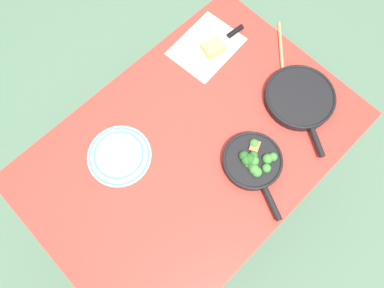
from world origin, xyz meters
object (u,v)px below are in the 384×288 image
cheese_block (213,48)px  dinner_plate_stack (119,155)px  wooden_spoon (282,68)px  skillet_eggs (300,98)px  grater_knife (225,39)px  skillet_broccoli (253,162)px

cheese_block → dinner_plate_stack: 0.63m
wooden_spoon → skillet_eggs: bearing=21.2°
grater_knife → dinner_plate_stack: (-0.70, -0.09, 0.00)m
cheese_block → dinner_plate_stack: bearing=-172.1°
skillet_broccoli → cheese_block: (0.26, 0.48, -0.01)m
grater_knife → dinner_plate_stack: size_ratio=1.12×
skillet_broccoli → grater_knife: (0.34, 0.48, -0.02)m
skillet_eggs → cheese_block: bearing=-138.1°
skillet_broccoli → skillet_eggs: (0.35, 0.05, -0.01)m
wooden_spoon → cheese_block: (-0.15, 0.28, 0.01)m
skillet_broccoli → cheese_block: skillet_broccoli is taller
skillet_broccoli → dinner_plate_stack: size_ratio=1.36×
skillet_eggs → dinner_plate_stack: (-0.71, 0.34, -0.01)m
cheese_block → wooden_spoon: bearing=-61.3°
skillet_eggs → dinner_plate_stack: bearing=-85.1°
cheese_block → skillet_eggs: bearing=-78.8°
wooden_spoon → grater_knife: (-0.07, 0.28, 0.00)m
skillet_eggs → cheese_block: (-0.08, 0.43, -0.00)m
skillet_broccoli → dinner_plate_stack: 0.53m
skillet_eggs → dinner_plate_stack: 0.78m
skillet_broccoli → grater_knife: 0.59m
dinner_plate_stack → wooden_spoon: bearing=-13.9°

